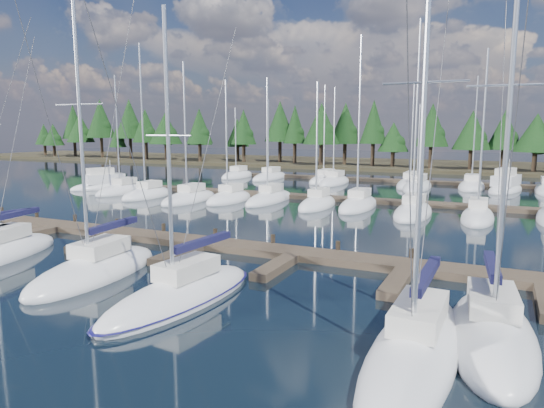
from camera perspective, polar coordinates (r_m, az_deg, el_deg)
The scene contains 13 objects.
ground at distance 40.28m, azimuth 1.60°, elevation -1.33°, with size 260.00×260.00×0.00m, color black.
far_shore at distance 97.88m, azimuth 15.88°, elevation 4.44°, with size 220.00×30.00×0.60m, color #312B1B.
main_dock at distance 29.34m, azimuth -8.38°, elevation -4.82°, with size 44.00×6.13×0.90m.
back_docks at distance 58.54m, azimuth 9.32°, elevation 1.90°, with size 50.00×21.80×0.40m.
front_sailboat_2 at distance 30.77m, azimuth -29.31°, elevation -5.05°, with size 4.16×8.61×13.28m.
front_sailboat_3 at distance 25.18m, azimuth -20.02°, elevation -7.32°, with size 3.70×8.81×14.82m.
front_sailboat_4 at distance 20.59m, azimuth -10.64°, elevation -10.55°, with size 3.55×9.20×12.36m.
front_sailboat_5 at distance 16.20m, azimuth 16.49°, elevation -16.17°, with size 2.75×9.91×15.09m.
front_sailboat_6 at distance 18.22m, azimuth 24.41°, elevation -13.72°, with size 3.50×8.57×15.16m.
back_sailboat_rows at distance 55.00m, azimuth 8.00°, elevation 1.57°, with size 45.97×33.92×16.41m.
motor_yacht_left at distance 62.10m, azimuth -19.14°, elevation 2.16°, with size 5.77×8.66×4.12m.
motor_yacht_right at distance 62.27m, azimuth 25.79°, elevation 1.82°, with size 4.99×9.30×4.42m.
tree_line at distance 88.05m, azimuth 14.84°, elevation 8.78°, with size 187.84×11.83×13.66m.
Camera 1 is at (15.88, -6.35, 7.01)m, focal length 32.00 mm.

